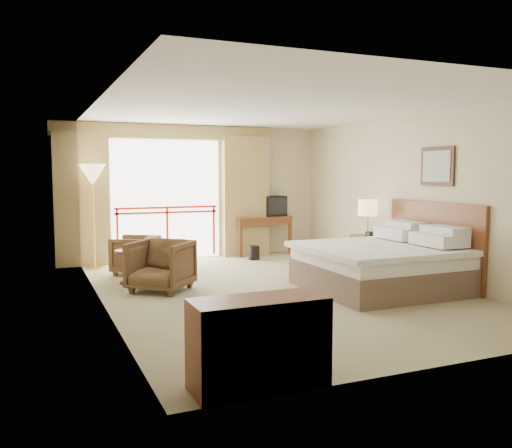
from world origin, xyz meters
name	(u,v)px	position (x,y,z in m)	size (l,w,h in m)	color
floor	(275,290)	(0.00, 0.00, 0.00)	(7.00, 7.00, 0.00)	gray
ceiling	(276,107)	(0.00, 0.00, 2.70)	(7.00, 7.00, 0.00)	white
wall_back	(204,192)	(0.00, 3.50, 1.35)	(5.00, 5.00, 0.00)	beige
wall_front	(443,219)	(0.00, -3.50, 1.35)	(5.00, 5.00, 0.00)	beige
wall_left	(101,204)	(-2.50, 0.00, 1.35)	(7.00, 7.00, 0.00)	beige
wall_right	(412,197)	(2.50, 0.00, 1.35)	(7.00, 7.00, 0.00)	beige
balcony_door	(167,200)	(-0.80, 3.48, 1.20)	(2.40, 2.40, 0.00)	white
balcony_railing	(167,219)	(-0.80, 3.46, 0.81)	(2.09, 0.03, 1.02)	red
curtain_left	(81,199)	(-2.45, 3.35, 1.25)	(1.00, 0.26, 2.50)	olive
curtain_right	(245,196)	(0.85, 3.35, 1.25)	(1.00, 0.26, 2.50)	olive
valance	(167,132)	(-0.80, 3.38, 2.55)	(4.40, 0.22, 0.28)	olive
hvac_vent	(262,144)	(1.30, 3.47, 2.35)	(0.50, 0.04, 0.50)	silver
bed	(383,265)	(1.50, -0.60, 0.38)	(2.13, 2.06, 0.97)	brown
headboard	(434,243)	(2.46, -0.60, 0.65)	(0.06, 2.10, 1.30)	#5C2F1B
framed_art	(437,166)	(2.47, -0.60, 1.85)	(0.04, 0.72, 0.60)	black
nightstand	(369,254)	(2.13, 0.68, 0.33)	(0.46, 0.54, 0.65)	#5C2F1B
table_lamp	(368,208)	(2.13, 0.73, 1.13)	(0.34, 0.34, 0.61)	tan
phone	(372,234)	(2.08, 0.53, 0.69)	(0.19, 0.15, 0.08)	black
desk	(260,224)	(1.23, 3.43, 0.63)	(1.25, 0.60, 0.82)	#5C2F1B
tv	(274,206)	(1.53, 3.37, 1.03)	(0.48, 0.38, 0.44)	black
coffee_maker	(246,211)	(0.88, 3.37, 0.94)	(0.12, 0.12, 0.27)	black
cup	(253,214)	(1.03, 3.32, 0.86)	(0.07, 0.07, 0.11)	white
wastebasket	(254,253)	(0.79, 2.70, 0.14)	(0.22, 0.22, 0.28)	black
armchair_far	(136,273)	(-1.69, 2.14, 0.00)	(0.71, 0.73, 0.66)	#442D1A
armchair_near	(161,291)	(-1.60, 0.61, 0.00)	(0.81, 0.83, 0.76)	#442D1A
side_table	(131,261)	(-1.92, 1.30, 0.37)	(0.49, 0.49, 0.54)	black
book	(130,250)	(-1.92, 1.30, 0.54)	(0.16, 0.21, 0.02)	white
floor_lamp	(92,179)	(-2.28, 2.98, 1.64)	(0.49, 0.49, 1.91)	tan
dresser	(259,343)	(-1.68, -3.29, 0.37)	(1.12, 0.48, 0.75)	#5C2F1B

